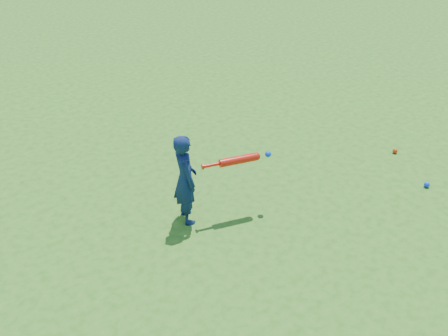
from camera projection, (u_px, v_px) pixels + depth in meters
name	position (u px, v px, depth m)	size (l,w,h in m)	color
ground	(250.00, 216.00, 6.38)	(80.00, 80.00, 0.00)	#2A6618
child	(185.00, 179.00, 6.02)	(0.44, 0.29, 1.19)	#0E1E43
ground_ball_red	(395.00, 151.00, 7.71)	(0.08, 0.08, 0.08)	red
ground_ball_blue	(427.00, 185.00, 6.92)	(0.08, 0.08, 0.08)	#0E36EE
bat_swing	(241.00, 159.00, 6.10)	(0.88, 0.32, 0.10)	red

